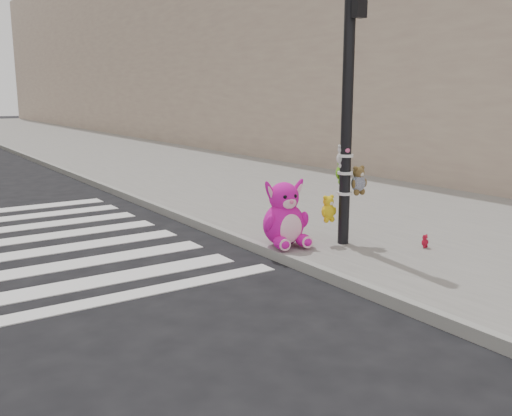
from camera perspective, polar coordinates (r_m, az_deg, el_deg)
ground at (r=5.72m, az=1.37°, el=-12.52°), size 120.00×120.00×0.00m
sidewalk_near at (r=16.52m, az=-4.48°, el=3.54°), size 7.00×80.00×0.14m
curb_edge at (r=15.15m, az=-15.93°, el=2.43°), size 0.12×80.00×0.15m
bld_near at (r=27.91m, az=-4.93°, el=16.87°), size 5.00×60.00×10.00m
signal_pole at (r=8.32m, az=9.02°, el=7.23°), size 0.70×0.50×4.00m
pink_bunny at (r=8.23m, az=2.89°, el=-1.06°), size 0.71×0.80×0.99m
red_teddy at (r=8.53m, az=16.54°, el=-3.19°), size 0.14×0.10×0.20m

